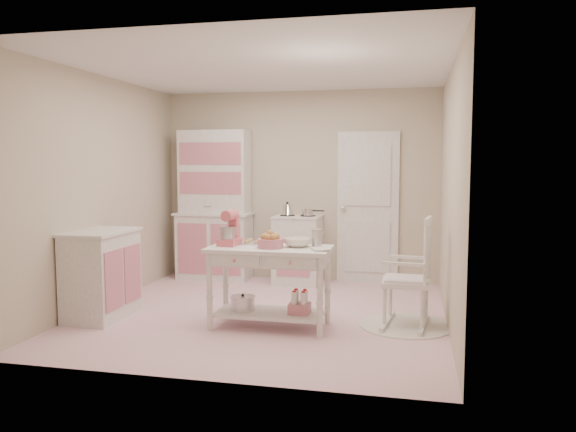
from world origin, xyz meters
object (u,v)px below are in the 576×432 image
(stove, at_px, (298,249))
(base_cabinet, at_px, (101,274))
(hutch, at_px, (214,205))
(bread_basket, at_px, (270,243))
(work_table, at_px, (270,287))
(stand_mixer, at_px, (229,229))
(rocking_chair, at_px, (406,272))

(stove, bearing_deg, base_cabinet, -128.33)
(hutch, relative_size, stove, 2.26)
(base_cabinet, height_order, bread_basket, base_cabinet)
(stove, distance_m, base_cabinet, 2.69)
(work_table, distance_m, stand_mixer, 0.71)
(hutch, bearing_deg, rocking_chair, -33.89)
(bread_basket, bearing_deg, rocking_chair, 16.25)
(base_cabinet, relative_size, work_table, 0.77)
(bread_basket, bearing_deg, hutch, 122.26)
(base_cabinet, relative_size, stand_mixer, 2.71)
(base_cabinet, distance_m, bread_basket, 1.87)
(hutch, bearing_deg, work_table, -57.52)
(hutch, relative_size, stand_mixer, 6.12)
(hutch, xyz_separation_m, bread_basket, (1.36, -2.16, -0.19))
(hutch, height_order, stove, hutch)
(stove, bearing_deg, work_table, -86.01)
(stove, xyz_separation_m, stand_mixer, (-0.28, -2.04, 0.51))
(rocking_chair, bearing_deg, base_cabinet, -166.10)
(work_table, xyz_separation_m, stand_mixer, (-0.42, 0.02, 0.57))
(bread_basket, bearing_deg, work_table, 111.80)
(stove, xyz_separation_m, rocking_chair, (1.46, -1.73, 0.09))
(base_cabinet, relative_size, bread_basket, 3.68)
(stove, height_order, stand_mixer, stand_mixer)
(work_table, bearing_deg, rocking_chair, 13.98)
(stove, xyz_separation_m, base_cabinet, (-1.67, -2.11, 0.00))
(work_table, distance_m, bread_basket, 0.45)
(stove, relative_size, stand_mixer, 2.71)
(rocking_chair, height_order, stand_mixer, stand_mixer)
(rocking_chair, xyz_separation_m, stand_mixer, (-1.73, -0.31, 0.42))
(stove, distance_m, bread_basket, 2.15)
(work_table, relative_size, stand_mixer, 3.53)
(hutch, distance_m, base_cabinet, 2.28)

